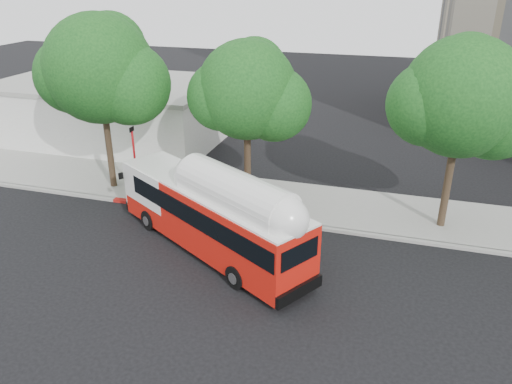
% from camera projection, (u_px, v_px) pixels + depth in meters
% --- Properties ---
extents(ground, '(120.00, 120.00, 0.00)m').
position_uv_depth(ground, '(228.00, 259.00, 21.82)').
color(ground, black).
rests_on(ground, ground).
extents(sidewalk, '(60.00, 5.00, 0.15)m').
position_uv_depth(sidewalk, '(268.00, 198.00, 27.48)').
color(sidewalk, gray).
rests_on(sidewalk, ground).
extents(curb_strip, '(60.00, 0.30, 0.15)m').
position_uv_depth(curb_strip, '(254.00, 219.00, 25.21)').
color(curb_strip, gray).
rests_on(curb_strip, ground).
extents(red_curb_segment, '(10.00, 0.32, 0.16)m').
position_uv_depth(red_curb_segment, '(199.00, 211.00, 25.99)').
color(red_curb_segment, '#9C1511').
rests_on(red_curb_segment, ground).
extents(street_tree_left, '(6.67, 5.80, 9.74)m').
position_uv_depth(street_tree_left, '(108.00, 73.00, 26.25)').
color(street_tree_left, '#2D2116').
rests_on(street_tree_left, ground).
extents(street_tree_mid, '(5.75, 5.00, 8.62)m').
position_uv_depth(street_tree_mid, '(255.00, 94.00, 24.88)').
color(street_tree_mid, '#2D2116').
rests_on(street_tree_mid, ground).
extents(street_tree_right, '(6.21, 5.40, 9.18)m').
position_uv_depth(street_tree_right, '(472.00, 102.00, 21.93)').
color(street_tree_right, '#2D2116').
rests_on(street_tree_right, ground).
extents(low_commercial_bldg, '(16.20, 10.20, 4.25)m').
position_uv_depth(low_commercial_bldg, '(113.00, 110.00, 36.88)').
color(low_commercial_bldg, silver).
rests_on(low_commercial_bldg, ground).
extents(transit_bus, '(11.03, 7.80, 3.46)m').
position_uv_depth(transit_bus, '(211.00, 218.00, 21.91)').
color(transit_bus, red).
rests_on(transit_bus, ground).
extents(signal_pole, '(0.12, 0.40, 4.21)m').
position_uv_depth(signal_pole, '(135.00, 164.00, 26.44)').
color(signal_pole, red).
rests_on(signal_pole, ground).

